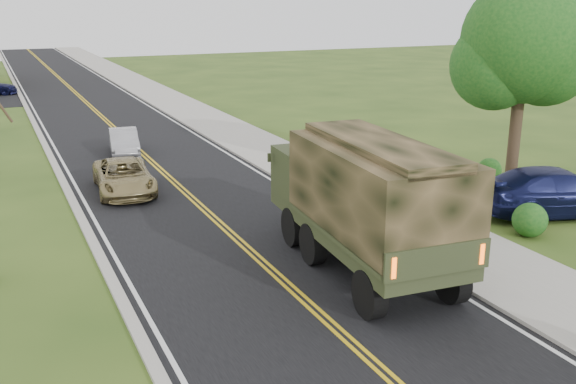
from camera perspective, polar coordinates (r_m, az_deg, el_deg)
road at (r=48.54m, az=-17.31°, el=7.42°), size 8.00×120.00×0.01m
curb_right at (r=49.27m, az=-12.50°, el=7.97°), size 0.30×120.00×0.12m
sidewalk_right at (r=49.68m, az=-10.52°, el=8.14°), size 3.20×120.00×0.10m
curb_left at (r=48.15m, az=-22.22°, el=6.92°), size 0.30×120.00×0.10m
leafy_tree at (r=24.90m, az=20.20°, el=11.75°), size 4.83×4.50×8.10m
military_truck at (r=17.40m, az=6.85°, el=-0.21°), size 3.27×7.85×3.82m
suv_champagne at (r=25.74m, az=-14.38°, el=1.34°), size 2.42×4.66×1.25m
sedan_silver at (r=32.15m, az=-14.38°, el=4.34°), size 1.80×3.88×1.23m
pickup_navy at (r=24.14m, az=22.81°, el=0.01°), size 6.10×3.78×1.65m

